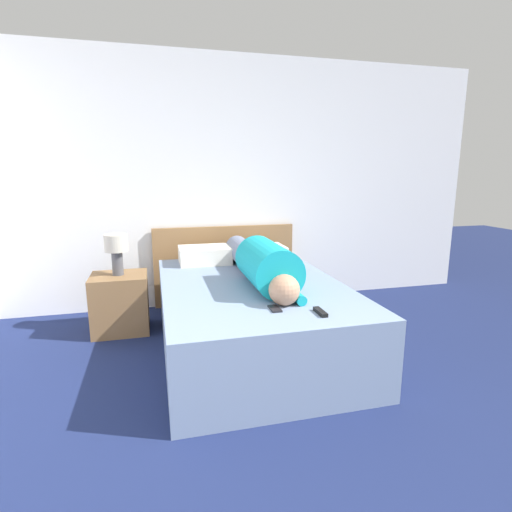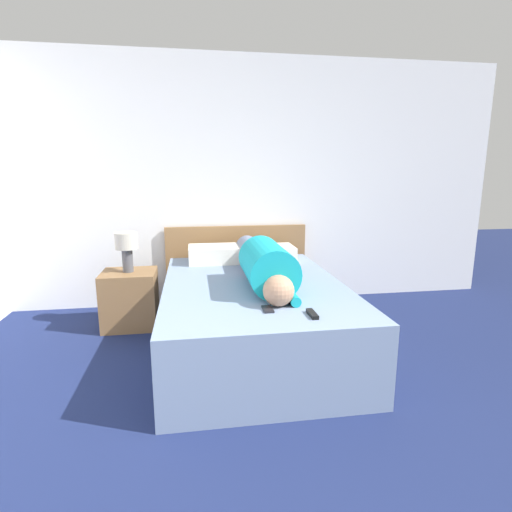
{
  "view_description": "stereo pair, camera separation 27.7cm",
  "coord_description": "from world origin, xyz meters",
  "px_view_note": "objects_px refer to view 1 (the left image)",
  "views": [
    {
      "loc": [
        -0.72,
        -0.93,
        1.42
      ],
      "look_at": [
        0.01,
        1.91,
        0.8
      ],
      "focal_mm": 28.0,
      "sensor_mm": 36.0,
      "label": 1
    },
    {
      "loc": [
        -0.45,
        -0.98,
        1.42
      ],
      "look_at": [
        0.01,
        1.91,
        0.8
      ],
      "focal_mm": 28.0,
      "sensor_mm": 36.0,
      "label": 2
    }
  ],
  "objects_px": {
    "bed": "(251,315)",
    "pillow_near_headboard": "(205,255)",
    "table_lamp": "(116,248)",
    "person_lying": "(261,263)",
    "cell_phone": "(275,309)",
    "tv_remote": "(320,312)",
    "nightstand": "(120,303)",
    "pillow_second": "(261,253)"
  },
  "relations": [
    {
      "from": "bed",
      "to": "pillow_near_headboard",
      "type": "bearing_deg",
      "value": 108.49
    },
    {
      "from": "nightstand",
      "to": "pillow_second",
      "type": "height_order",
      "value": "pillow_second"
    },
    {
      "from": "bed",
      "to": "tv_remote",
      "type": "height_order",
      "value": "tv_remote"
    },
    {
      "from": "bed",
      "to": "person_lying",
      "type": "bearing_deg",
      "value": 10.4
    },
    {
      "from": "bed",
      "to": "cell_phone",
      "type": "xyz_separation_m",
      "value": [
        -0.0,
        -0.66,
        0.28
      ]
    },
    {
      "from": "cell_phone",
      "to": "person_lying",
      "type": "bearing_deg",
      "value": 82.67
    },
    {
      "from": "table_lamp",
      "to": "cell_phone",
      "type": "relative_size",
      "value": 2.8
    },
    {
      "from": "bed",
      "to": "table_lamp",
      "type": "height_order",
      "value": "table_lamp"
    },
    {
      "from": "table_lamp",
      "to": "pillow_second",
      "type": "distance_m",
      "value": 1.38
    },
    {
      "from": "bed",
      "to": "table_lamp",
      "type": "bearing_deg",
      "value": 148.82
    },
    {
      "from": "pillow_second",
      "to": "nightstand",
      "type": "bearing_deg",
      "value": -173.32
    },
    {
      "from": "tv_remote",
      "to": "pillow_second",
      "type": "bearing_deg",
      "value": 88.19
    },
    {
      "from": "pillow_second",
      "to": "cell_phone",
      "type": "height_order",
      "value": "pillow_second"
    },
    {
      "from": "cell_phone",
      "to": "tv_remote",
      "type": "bearing_deg",
      "value": -30.04
    },
    {
      "from": "nightstand",
      "to": "table_lamp",
      "type": "bearing_deg",
      "value": -90.0
    },
    {
      "from": "nightstand",
      "to": "table_lamp",
      "type": "height_order",
      "value": "table_lamp"
    },
    {
      "from": "cell_phone",
      "to": "pillow_near_headboard",
      "type": "bearing_deg",
      "value": 100.26
    },
    {
      "from": "person_lying",
      "to": "pillow_second",
      "type": "distance_m",
      "value": 0.82
    },
    {
      "from": "pillow_near_headboard",
      "to": "tv_remote",
      "type": "relative_size",
      "value": 3.25
    },
    {
      "from": "person_lying",
      "to": "pillow_near_headboard",
      "type": "xyz_separation_m",
      "value": [
        -0.35,
        0.79,
        -0.07
      ]
    },
    {
      "from": "bed",
      "to": "pillow_near_headboard",
      "type": "xyz_separation_m",
      "value": [
        -0.27,
        0.8,
        0.36
      ]
    },
    {
      "from": "person_lying",
      "to": "cell_phone",
      "type": "relative_size",
      "value": 12.73
    },
    {
      "from": "nightstand",
      "to": "pillow_near_headboard",
      "type": "distance_m",
      "value": 0.89
    },
    {
      "from": "tv_remote",
      "to": "cell_phone",
      "type": "distance_m",
      "value": 0.29
    },
    {
      "from": "pillow_near_headboard",
      "to": "cell_phone",
      "type": "bearing_deg",
      "value": -79.74
    },
    {
      "from": "table_lamp",
      "to": "person_lying",
      "type": "bearing_deg",
      "value": -28.72
    },
    {
      "from": "nightstand",
      "to": "cell_phone",
      "type": "distance_m",
      "value": 1.7
    },
    {
      "from": "table_lamp",
      "to": "pillow_near_headboard",
      "type": "bearing_deg",
      "value": 11.37
    },
    {
      "from": "pillow_near_headboard",
      "to": "cell_phone",
      "type": "relative_size",
      "value": 3.74
    },
    {
      "from": "person_lying",
      "to": "pillow_second",
      "type": "xyz_separation_m",
      "value": [
        0.22,
        0.79,
        -0.08
      ]
    },
    {
      "from": "bed",
      "to": "nightstand",
      "type": "distance_m",
      "value": 1.24
    },
    {
      "from": "tv_remote",
      "to": "cell_phone",
      "type": "xyz_separation_m",
      "value": [
        -0.25,
        0.15,
        -0.01
      ]
    },
    {
      "from": "bed",
      "to": "table_lamp",
      "type": "relative_size",
      "value": 5.72
    },
    {
      "from": "table_lamp",
      "to": "person_lying",
      "type": "distance_m",
      "value": 1.31
    },
    {
      "from": "table_lamp",
      "to": "pillow_second",
      "type": "xyz_separation_m",
      "value": [
        1.36,
        0.16,
        -0.14
      ]
    },
    {
      "from": "tv_remote",
      "to": "pillow_near_headboard",
      "type": "bearing_deg",
      "value": 107.84
    },
    {
      "from": "nightstand",
      "to": "cell_phone",
      "type": "relative_size",
      "value": 4.03
    },
    {
      "from": "tv_remote",
      "to": "cell_phone",
      "type": "bearing_deg",
      "value": 149.96
    },
    {
      "from": "bed",
      "to": "tv_remote",
      "type": "distance_m",
      "value": 0.89
    },
    {
      "from": "pillow_second",
      "to": "person_lying",
      "type": "bearing_deg",
      "value": -105.39
    },
    {
      "from": "pillow_near_headboard",
      "to": "person_lying",
      "type": "bearing_deg",
      "value": -65.95
    },
    {
      "from": "bed",
      "to": "pillow_second",
      "type": "distance_m",
      "value": 0.92
    }
  ]
}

